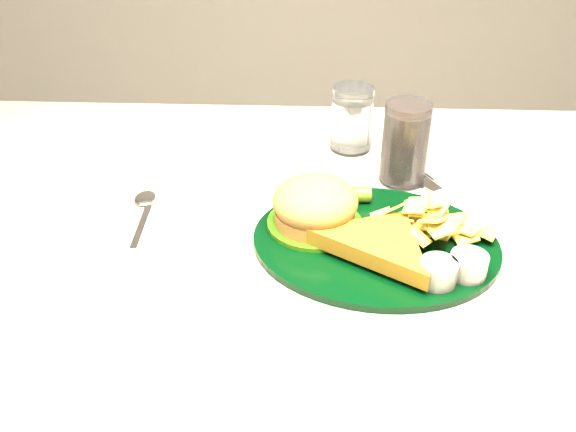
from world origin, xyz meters
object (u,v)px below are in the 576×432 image
at_px(dinner_plate, 377,223).
at_px(table, 297,422).
at_px(cola_glass, 405,143).
at_px(water_glass, 352,119).
at_px(fork_napkin, 433,212).

bearing_deg(dinner_plate, table, 169.91).
bearing_deg(cola_glass, table, -136.84).
height_order(dinner_plate, cola_glass, cola_glass).
bearing_deg(cola_glass, water_glass, 125.18).
xyz_separation_m(table, dinner_plate, (0.10, -0.03, 0.41)).
height_order(water_glass, fork_napkin, water_glass).
bearing_deg(fork_napkin, table, 164.82).
distance_m(table, dinner_plate, 0.42).
xyz_separation_m(cola_glass, fork_napkin, (0.03, -0.09, -0.05)).
height_order(table, fork_napkin, fork_napkin).
bearing_deg(cola_glass, dinner_plate, -106.70).
xyz_separation_m(table, cola_glass, (0.15, 0.14, 0.44)).
relative_size(dinner_plate, water_glass, 2.98).
distance_m(table, fork_napkin, 0.42).
xyz_separation_m(dinner_plate, water_glass, (-0.02, 0.27, 0.02)).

